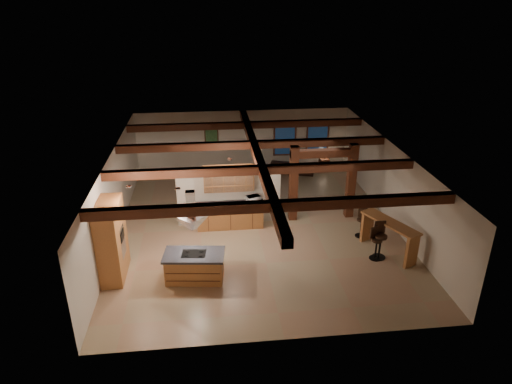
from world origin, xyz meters
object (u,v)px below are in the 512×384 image
kitchen_island (195,266)px  bar_counter (389,232)px  dining_table (253,193)px  sofa (292,166)px

kitchen_island → bar_counter: size_ratio=0.86×
dining_table → sofa: sofa is taller
kitchen_island → sofa: 9.52m
sofa → kitchen_island: bearing=78.0°
kitchen_island → dining_table: (2.35, 5.55, -0.17)m
sofa → bar_counter: bar_counter is taller
dining_table → bar_counter: bearing=-41.7°
dining_table → bar_counter: 6.20m
kitchen_island → dining_table: kitchen_island is taller
kitchen_island → dining_table: 6.03m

